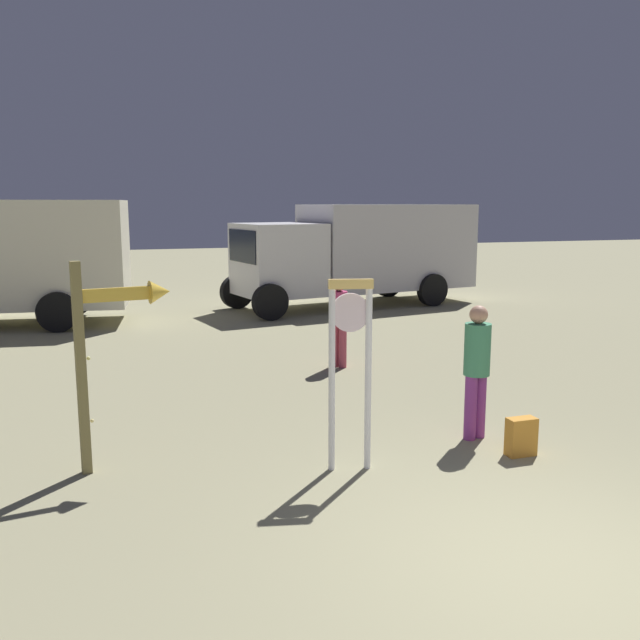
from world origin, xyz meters
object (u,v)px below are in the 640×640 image
arrow_sign (113,333)px  person_distant (339,319)px  person_near_clock (477,365)px  box_truck_near (362,250)px  backpack (521,437)px  standing_clock (350,353)px

arrow_sign → person_distant: arrow_sign is taller
person_near_clock → box_truck_near: (2.83, 10.80, 0.63)m
person_near_clock → arrow_sign: bearing=174.7°
person_near_clock → backpack: (0.20, -0.67, -0.70)m
person_distant → box_truck_near: box_truck_near is taller
arrow_sign → backpack: bearing=-13.6°
person_distant → box_truck_near: bearing=65.2°
arrow_sign → person_distant: (3.83, 3.59, -0.62)m
person_near_clock → person_distant: (-0.32, 3.98, -0.05)m
arrow_sign → person_near_clock: 4.21m
person_near_clock → backpack: bearing=-73.5°
standing_clock → box_truck_near: bearing=67.6°
person_distant → arrow_sign: bearing=-136.8°
backpack → person_near_clock: bearing=106.5°
standing_clock → person_near_clock: (1.79, 0.43, -0.36)m
arrow_sign → box_truck_near: box_truck_near is taller
arrow_sign → box_truck_near: size_ratio=0.31×
backpack → box_truck_near: 11.84m
standing_clock → person_distant: bearing=71.6°
person_distant → backpack: bearing=-83.6°
standing_clock → person_distant: standing_clock is taller
standing_clock → backpack: 2.27m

